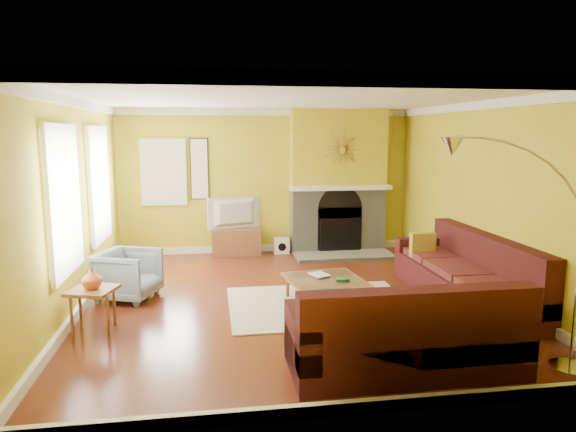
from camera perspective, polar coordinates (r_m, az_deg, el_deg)
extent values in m
cube|color=maroon|center=(7.14, 0.30, -9.30)|extent=(5.50, 6.00, 0.02)
cube|color=white|center=(6.79, 0.32, 13.04)|extent=(5.50, 6.00, 0.02)
cube|color=gold|center=(9.80, -2.43, 3.88)|extent=(5.50, 0.02, 2.70)
cube|color=gold|center=(3.93, 7.16, -4.15)|extent=(5.50, 0.02, 2.70)
cube|color=gold|center=(6.96, -22.74, 1.01)|extent=(0.02, 6.00, 2.70)
cube|color=gold|center=(7.75, 20.91, 1.88)|extent=(0.02, 6.00, 2.70)
cube|color=white|center=(8.20, -20.36, 3.33)|extent=(0.06, 1.22, 1.72)
cube|color=white|center=(6.36, -23.77, 1.60)|extent=(0.06, 1.22, 1.72)
cube|color=white|center=(9.71, -13.66, 4.76)|extent=(0.82, 0.06, 1.22)
cube|color=white|center=(9.68, -9.82, 5.17)|extent=(0.34, 0.04, 1.14)
cube|color=white|center=(9.61, 5.91, 3.13)|extent=(1.92, 0.22, 0.08)
cube|color=gray|center=(9.52, 6.26, -4.39)|extent=(1.80, 0.70, 0.06)
cube|color=beige|center=(6.92, 3.60, -9.78)|extent=(2.40, 1.80, 0.02)
cube|color=brown|center=(9.66, -5.76, -2.85)|extent=(0.90, 0.41, 0.50)
imported|color=black|center=(9.56, -5.81, 0.33)|extent=(1.02, 0.44, 0.59)
cube|color=white|center=(9.79, -0.78, -3.29)|extent=(0.28, 0.28, 0.28)
imported|color=gray|center=(7.38, -17.36, -6.26)|extent=(0.95, 0.94, 0.68)
imported|color=#CB5725|center=(6.21, -20.98, -6.48)|extent=(0.23, 0.23, 0.24)
imported|color=white|center=(6.83, 2.78, -6.66)|extent=(0.29, 0.33, 0.03)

